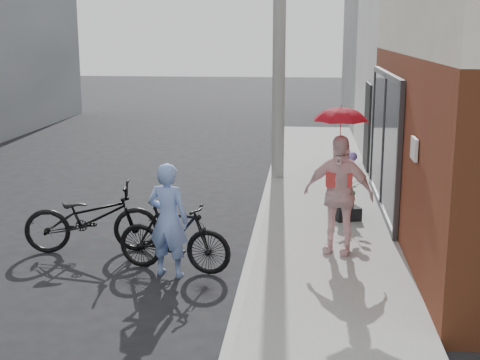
# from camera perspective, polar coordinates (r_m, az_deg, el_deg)

# --- Properties ---
(ground) EXTENTS (80.00, 80.00, 0.00)m
(ground) POSITION_cam_1_polar(r_m,az_deg,el_deg) (9.56, -5.05, -8.01)
(ground) COLOR black
(ground) RESTS_ON ground
(sidewalk) EXTENTS (2.20, 24.00, 0.12)m
(sidewalk) POSITION_cam_1_polar(r_m,az_deg,el_deg) (11.29, 7.41, -4.47)
(sidewalk) COLOR gray
(sidewalk) RESTS_ON ground
(curb) EXTENTS (0.12, 24.00, 0.12)m
(curb) POSITION_cam_1_polar(r_m,az_deg,el_deg) (11.31, 1.51, -4.34)
(curb) COLOR #9E9E99
(curb) RESTS_ON ground
(east_building_far) EXTENTS (8.00, 8.00, 7.00)m
(east_building_far) POSITION_cam_1_polar(r_m,az_deg,el_deg) (25.38, 18.58, 12.37)
(east_building_far) COLOR slate
(east_building_far) RESTS_ON ground
(utility_pole) EXTENTS (0.28, 0.28, 7.00)m
(utility_pole) POSITION_cam_1_polar(r_m,az_deg,el_deg) (14.79, 3.38, 13.18)
(utility_pole) COLOR #9E9E99
(utility_pole) RESTS_ON ground
(officer) EXTENTS (0.66, 0.51, 1.61)m
(officer) POSITION_cam_1_polar(r_m,az_deg,el_deg) (9.29, -6.14, -3.41)
(officer) COLOR #7D9ADF
(officer) RESTS_ON ground
(bike_left) EXTENTS (2.14, 1.06, 1.08)m
(bike_left) POSITION_cam_1_polar(r_m,az_deg,el_deg) (10.55, -12.55, -3.19)
(bike_left) COLOR black
(bike_left) RESTS_ON ground
(bike_right) EXTENTS (1.75, 0.79, 1.02)m
(bike_right) POSITION_cam_1_polar(r_m,az_deg,el_deg) (9.54, -5.66, -4.84)
(bike_right) COLOR black
(bike_right) RESTS_ON ground
(kimono_woman) EXTENTS (1.12, 0.71, 1.77)m
(kimono_woman) POSITION_cam_1_polar(r_m,az_deg,el_deg) (9.94, 8.39, -1.21)
(kimono_woman) COLOR silver
(kimono_woman) RESTS_ON sidewalk
(parasol) EXTENTS (0.78, 0.78, 0.68)m
(parasol) POSITION_cam_1_polar(r_m,az_deg,el_deg) (9.72, 8.62, 5.82)
(parasol) COLOR red
(parasol) RESTS_ON kimono_woman
(planter) EXTENTS (0.55, 0.55, 0.23)m
(planter) POSITION_cam_1_polar(r_m,az_deg,el_deg) (11.89, 9.00, -2.76)
(planter) COLOR black
(planter) RESTS_ON sidewalk
(potted_plant) EXTENTS (0.58, 0.50, 0.64)m
(potted_plant) POSITION_cam_1_polar(r_m,az_deg,el_deg) (11.78, 9.07, -0.72)
(potted_plant) COLOR #2C6829
(potted_plant) RESTS_ON planter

